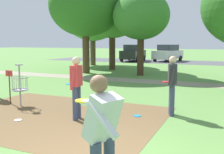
% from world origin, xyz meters
% --- Properties ---
extents(dirt_tee_pad, '(6.14, 4.64, 0.01)m').
position_xyz_m(dirt_tee_pad, '(-2.35, 2.25, 0.00)').
color(dirt_tee_pad, brown).
rests_on(dirt_tee_pad, ground).
extents(disc_golf_basket, '(0.98, 0.58, 1.39)m').
position_xyz_m(disc_golf_basket, '(-4.09, 2.76, 0.75)').
color(disc_golf_basket, '#9E9EA3').
rests_on(disc_golf_basket, ground).
extents(player_foreground_watching, '(0.44, 0.50, 1.71)m').
position_xyz_m(player_foreground_watching, '(0.74, 3.68, 0.97)').
color(player_foreground_watching, '#384260').
rests_on(player_foreground_watching, ground).
extents(player_throwing, '(0.42, 0.49, 1.71)m').
position_xyz_m(player_throwing, '(-1.54, 2.21, 0.97)').
color(player_throwing, '#384260').
rests_on(player_throwing, ground).
extents(player_waiting_right, '(0.94, 0.82, 1.71)m').
position_xyz_m(player_waiting_right, '(0.83, -1.04, 0.99)').
color(player_waiting_right, '#384260').
rests_on(player_waiting_right, ground).
extents(frisbee_near_basket, '(0.20, 0.20, 0.02)m').
position_xyz_m(frisbee_near_basket, '(-2.92, 1.45, 0.01)').
color(frisbee_near_basket, white).
rests_on(frisbee_near_basket, ground).
extents(frisbee_by_tee, '(0.21, 0.21, 0.02)m').
position_xyz_m(frisbee_by_tee, '(-0.12, 3.16, 0.01)').
color(frisbee_by_tee, '#1E93DB').
rests_on(frisbee_by_tee, ground).
extents(tree_near_right, '(3.53, 3.53, 5.25)m').
position_xyz_m(tree_near_right, '(-2.94, 12.11, 3.72)').
color(tree_near_right, '#422D1E').
rests_on(tree_near_right, ground).
extents(tree_mid_left, '(4.87, 4.87, 6.61)m').
position_xyz_m(tree_mid_left, '(-6.75, 11.90, 4.52)').
color(tree_mid_left, '#4C3823').
rests_on(tree_mid_left, ground).
extents(tree_mid_right, '(4.80, 4.80, 6.48)m').
position_xyz_m(tree_mid_right, '(-6.00, 14.58, 4.43)').
color(tree_mid_right, '#422D1E').
rests_on(tree_mid_right, ground).
extents(tree_far_left, '(5.17, 5.17, 6.61)m').
position_xyz_m(tree_far_left, '(-9.25, 17.54, 4.40)').
color(tree_far_left, brown).
rests_on(tree_far_left, ground).
extents(parking_lot_strip, '(36.00, 6.00, 0.01)m').
position_xyz_m(parking_lot_strip, '(0.00, 24.68, 0.00)').
color(parking_lot_strip, '#4C4C51').
rests_on(parking_lot_strip, ground).
extents(parked_car_leftmost, '(2.09, 4.26, 1.84)m').
position_xyz_m(parked_car_leftmost, '(-7.61, 23.95, 0.92)').
color(parked_car_leftmost, black).
rests_on(parked_car_leftmost, ground).
extents(parked_car_center_left, '(2.79, 4.52, 1.84)m').
position_xyz_m(parked_car_center_left, '(-4.06, 25.45, 0.92)').
color(parked_car_center_left, silver).
rests_on(parked_car_center_left, ground).
extents(gravel_path, '(40.00, 1.49, 0.00)m').
position_xyz_m(gravel_path, '(0.00, 9.79, 0.00)').
color(gravel_path, gray).
rests_on(gravel_path, ground).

